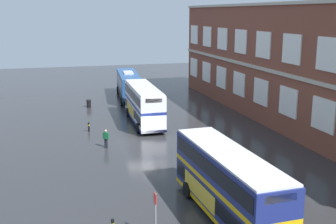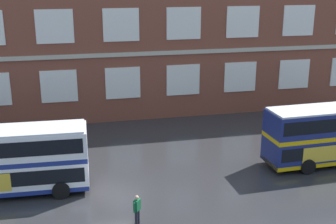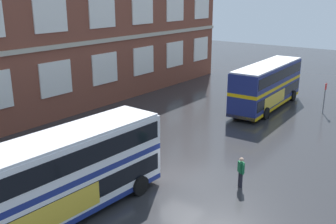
{
  "view_description": "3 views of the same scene",
  "coord_description": "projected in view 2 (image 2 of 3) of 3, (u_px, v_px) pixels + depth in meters",
  "views": [
    {
      "loc": [
        37.58,
        -8.02,
        11.88
      ],
      "look_at": [
        3.24,
        1.74,
        3.48
      ],
      "focal_mm": 45.31,
      "sensor_mm": 36.0,
      "label": 1
    },
    {
      "loc": [
        -1.92,
        -24.12,
        12.79
      ],
      "look_at": [
        4.33,
        3.9,
        3.8
      ],
      "focal_mm": 47.72,
      "sensor_mm": 36.0,
      "label": 2
    },
    {
      "loc": [
        -16.63,
        -11.74,
        10.11
      ],
      "look_at": [
        4.58,
        4.17,
        1.99
      ],
      "focal_mm": 41.51,
      "sensor_mm": 36.0,
      "label": 3
    }
  ],
  "objects": [
    {
      "name": "ground_plane",
      "position": [
        109.0,
        182.0,
        28.55
      ],
      "size": [
        120.0,
        120.0,
        0.0
      ],
      "primitive_type": "plane",
      "color": "#2B2B2D"
    },
    {
      "name": "brick_terminal_building",
      "position": [
        87.0,
        45.0,
        41.51
      ],
      "size": [
        54.65,
        8.19,
        12.91
      ],
      "color": "brown",
      "rests_on": "ground"
    },
    {
      "name": "waiting_passenger",
      "position": [
        137.0,
        209.0,
        23.44
      ],
      "size": [
        0.49,
        0.55,
        1.7
      ],
      "color": "black",
      "rests_on": "ground"
    }
  ]
}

